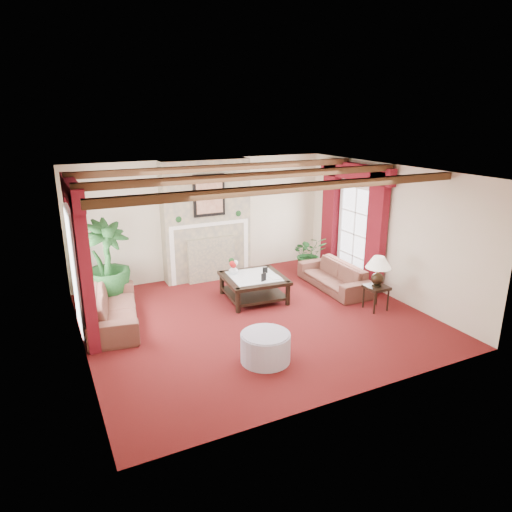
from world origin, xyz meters
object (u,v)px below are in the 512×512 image
potted_palm (108,280)px  sofa_right (334,272)px  ottoman (265,347)px  coffee_table (254,288)px  sofa_left (112,302)px  side_table (376,298)px

potted_palm → sofa_right: bearing=-16.5°
ottoman → coffee_table: bearing=68.3°
coffee_table → ottoman: 2.46m
potted_palm → coffee_table: size_ratio=1.60×
sofa_right → potted_palm: size_ratio=0.99×
potted_palm → ottoman: potted_palm is taller
coffee_table → sofa_right: bearing=-1.2°
sofa_left → potted_palm: size_ratio=1.14×
coffee_table → side_table: (1.90, -1.50, -0.01)m
sofa_left → ottoman: sofa_left is taller
sofa_left → potted_palm: (0.10, 1.05, 0.06)m
sofa_right → side_table: (0.07, -1.30, -0.13)m
side_table → ottoman: size_ratio=0.62×
sofa_right → side_table: 1.30m
sofa_right → coffee_table: bearing=-94.5°
sofa_right → ottoman: (-2.74, -2.09, -0.14)m
sofa_right → potted_palm: 4.71m
coffee_table → ottoman: coffee_table is taller
side_table → potted_palm: bearing=150.1°
sofa_right → ottoman: size_ratio=2.48×
sofa_left → sofa_right: bearing=-84.5°
ottoman → sofa_right: bearing=37.3°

